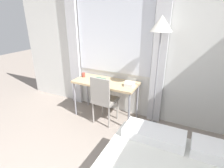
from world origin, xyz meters
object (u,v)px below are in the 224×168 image
object	(u,v)px
standing_lamp	(160,36)
telephone	(130,84)
desk	(106,85)
desk_chair	(103,98)
mug	(83,75)
book	(99,79)

from	to	relation	value
standing_lamp	telephone	size ratio (longest dim) A/B	10.73
desk	telephone	size ratio (longest dim) A/B	6.86
desk_chair	desk	bearing A→B (deg)	110.32
telephone	mug	world-z (taller)	telephone
desk_chair	mug	bearing A→B (deg)	157.67
telephone	mug	bearing A→B (deg)	176.67
standing_lamp	telephone	world-z (taller)	standing_lamp
standing_lamp	telephone	bearing A→B (deg)	-173.33
desk	desk_chair	xyz separation A→B (m)	(0.08, -0.24, -0.16)
standing_lamp	mug	distance (m)	1.69
desk	book	distance (m)	0.18
desk_chair	book	bearing A→B (deg)	133.71
desk_chair	telephone	distance (m)	0.54
desk	standing_lamp	size ratio (longest dim) A/B	0.64
telephone	mug	size ratio (longest dim) A/B	2.12
desk	book	world-z (taller)	book
telephone	desk_chair	bearing A→B (deg)	-152.10
telephone	book	xyz separation A→B (m)	(-0.65, 0.04, -0.03)
telephone	standing_lamp	bearing A→B (deg)	6.67
desk	mug	xyz separation A→B (m)	(-0.53, 0.04, 0.11)
book	telephone	bearing A→B (deg)	-3.92
desk_chair	standing_lamp	world-z (taller)	standing_lamp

